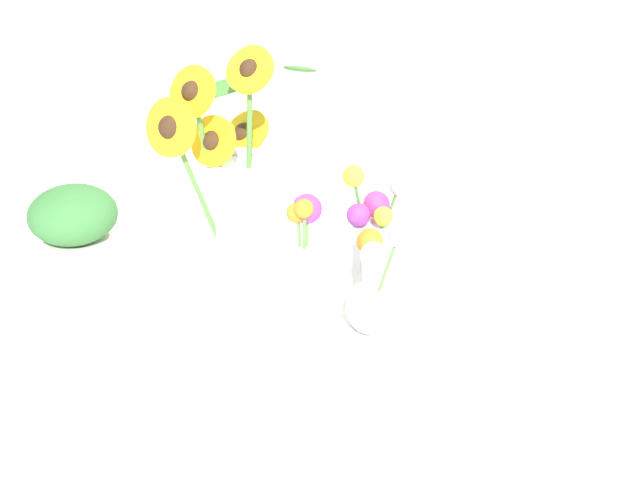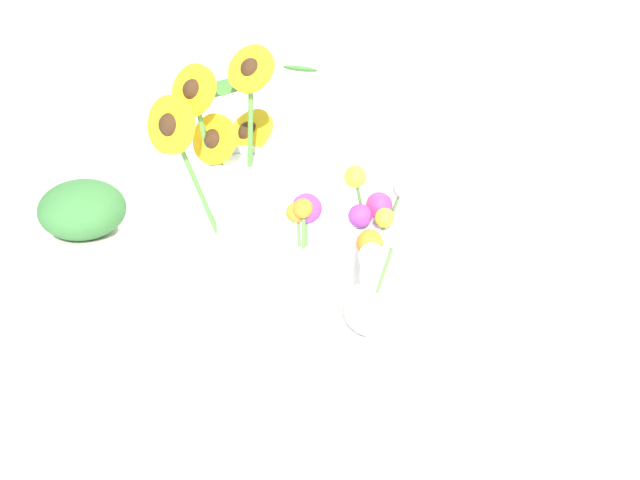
% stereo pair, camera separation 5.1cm
% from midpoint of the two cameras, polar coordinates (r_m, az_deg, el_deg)
% --- Properties ---
extents(ground_plane, '(6.00, 6.00, 0.00)m').
position_cam_midpoint_polar(ground_plane, '(1.13, -3.91, -6.76)').
color(ground_plane, white).
extents(serving_tray, '(0.43, 0.43, 0.02)m').
position_cam_midpoint_polar(serving_tray, '(1.13, -1.30, -6.20)').
color(serving_tray, white).
rests_on(serving_tray, ground_plane).
extents(mason_jar_sunflowers, '(0.23, 0.22, 0.40)m').
position_cam_midpoint_polar(mason_jar_sunflowers, '(1.09, -7.32, 2.09)').
color(mason_jar_sunflowers, silver).
rests_on(mason_jar_sunflowers, serving_tray).
extents(vase_small_center, '(0.08, 0.10, 0.20)m').
position_cam_midpoint_polar(vase_small_center, '(1.05, -2.36, -3.32)').
color(vase_small_center, white).
rests_on(vase_small_center, serving_tray).
extents(vase_bulb_right, '(0.09, 0.08, 0.18)m').
position_cam_midpoint_polar(vase_bulb_right, '(1.06, 2.75, -4.10)').
color(vase_bulb_right, white).
rests_on(vase_bulb_right, serving_tray).
extents(vase_small_back, '(0.08, 0.09, 0.22)m').
position_cam_midpoint_polar(vase_small_back, '(1.14, 2.87, -0.59)').
color(vase_small_back, white).
rests_on(vase_small_back, serving_tray).
extents(potted_plant, '(0.14, 0.14, 0.16)m').
position_cam_midpoint_polar(potted_plant, '(1.31, -19.23, 0.87)').
color(potted_plant, beige).
rests_on(potted_plant, ground_plane).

